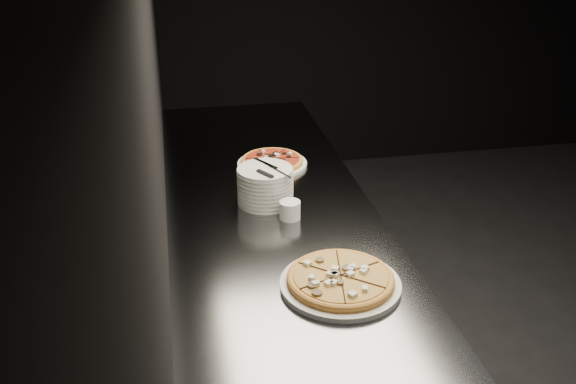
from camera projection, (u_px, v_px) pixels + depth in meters
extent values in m
cube|color=black|center=(154.00, 84.00, 2.03)|extent=(0.02, 5.00, 2.80)
cube|color=slate|center=(272.00, 316.00, 2.51)|extent=(0.70, 2.40, 0.90)
cube|color=slate|center=(271.00, 211.00, 2.31)|extent=(0.74, 2.44, 0.02)
cylinder|color=silver|center=(340.00, 284.00, 1.85)|extent=(0.35, 0.35, 0.02)
cylinder|color=gold|center=(340.00, 280.00, 1.85)|extent=(0.39, 0.39, 0.01)
torus|color=gold|center=(341.00, 278.00, 1.84)|extent=(0.40, 0.40, 0.02)
cylinder|color=#FDC654|center=(341.00, 277.00, 1.84)|extent=(0.35, 0.35, 0.01)
cylinder|color=silver|center=(272.00, 164.00, 2.66)|extent=(0.29, 0.29, 0.01)
cylinder|color=gold|center=(272.00, 161.00, 2.65)|extent=(0.29, 0.29, 0.01)
torus|color=gold|center=(272.00, 160.00, 2.65)|extent=(0.29, 0.29, 0.02)
cylinder|color=#A42B17|center=(272.00, 159.00, 2.65)|extent=(0.25, 0.25, 0.01)
cylinder|color=silver|center=(265.00, 200.00, 2.35)|extent=(0.20, 0.20, 0.02)
cylinder|color=silver|center=(265.00, 197.00, 2.34)|extent=(0.20, 0.20, 0.02)
cylinder|color=silver|center=(265.00, 193.00, 2.34)|extent=(0.20, 0.20, 0.02)
cylinder|color=silver|center=(265.00, 189.00, 2.33)|extent=(0.20, 0.20, 0.02)
cylinder|color=silver|center=(265.00, 185.00, 2.32)|extent=(0.20, 0.20, 0.02)
cylinder|color=silver|center=(265.00, 182.00, 2.32)|extent=(0.20, 0.20, 0.02)
cylinder|color=silver|center=(265.00, 178.00, 2.31)|extent=(0.20, 0.20, 0.02)
cylinder|color=silver|center=(265.00, 174.00, 2.30)|extent=(0.20, 0.20, 0.02)
cylinder|color=silver|center=(265.00, 170.00, 2.30)|extent=(0.20, 0.20, 0.02)
cube|color=silver|center=(266.00, 163.00, 2.33)|extent=(0.08, 0.12, 0.00)
cube|color=black|center=(265.00, 174.00, 2.24)|extent=(0.05, 0.08, 0.01)
cube|color=silver|center=(274.00, 168.00, 2.29)|extent=(0.06, 0.20, 0.00)
cylinder|color=silver|center=(290.00, 210.00, 2.23)|extent=(0.07, 0.07, 0.06)
cylinder|color=black|center=(290.00, 204.00, 2.22)|extent=(0.06, 0.06, 0.01)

